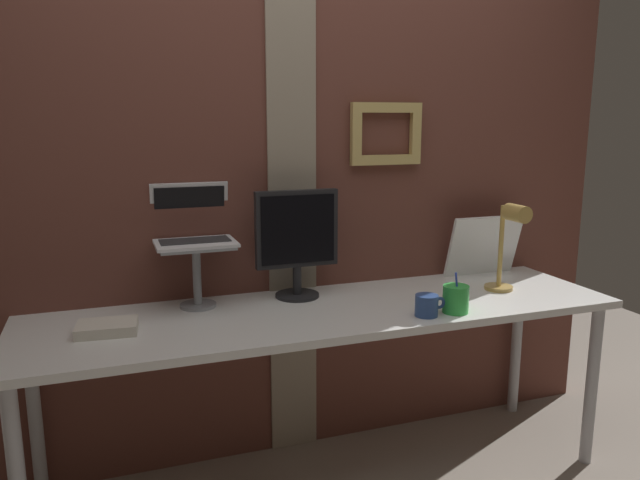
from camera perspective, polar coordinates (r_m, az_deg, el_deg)
brick_wall_back at (r=2.58m, az=-2.78°, el=6.67°), size 3.04×0.16×2.48m
desk at (r=2.37m, az=0.82°, el=-7.99°), size 2.30×0.62×0.73m
monitor at (r=2.44m, az=-2.20°, el=0.38°), size 0.34×0.18×0.44m
laptop_stand at (r=2.37m, az=-11.57°, el=-2.36°), size 0.28×0.22×0.25m
laptop at (r=2.40m, az=-11.93°, el=1.32°), size 0.30×0.26×0.23m
whiteboard_panel at (r=2.90m, az=15.20°, el=-0.52°), size 0.36×0.09×0.29m
desk_lamp at (r=2.62m, az=17.45°, el=0.19°), size 0.12×0.20×0.38m
pen_cup at (r=2.34m, az=12.68°, el=-5.44°), size 0.10×0.10×0.16m
coffee_mug at (r=2.28m, az=10.07°, el=-6.09°), size 0.12×0.09×0.08m
paper_clutter_stack at (r=2.21m, az=-19.45°, el=-7.81°), size 0.21×0.16×0.04m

